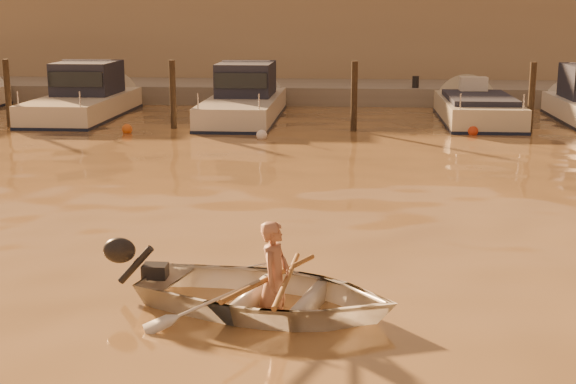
# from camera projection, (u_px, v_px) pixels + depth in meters

# --- Properties ---
(ground_plane) EXTENTS (160.00, 160.00, 0.00)m
(ground_plane) POSITION_uv_depth(u_px,v_px,m) (366.00, 299.00, 9.85)
(ground_plane) COLOR olive
(ground_plane) RESTS_ON ground
(dinghy) EXTENTS (3.57, 2.94, 0.64)m
(dinghy) POSITION_uv_depth(u_px,v_px,m) (267.00, 294.00, 9.44)
(dinghy) COLOR silver
(dinghy) RESTS_ON ground_plane
(person) EXTENTS (0.45, 0.58, 1.40)m
(person) POSITION_uv_depth(u_px,v_px,m) (275.00, 279.00, 9.36)
(person) COLOR #A46A52
(person) RESTS_ON dinghy
(outboard_motor) EXTENTS (0.97, 0.61, 0.70)m
(outboard_motor) POSITION_uv_depth(u_px,v_px,m) (154.00, 274.00, 9.91)
(outboard_motor) COLOR black
(outboard_motor) RESTS_ON dinghy
(oar_port) EXTENTS (0.15, 2.10, 0.13)m
(oar_port) POSITION_uv_depth(u_px,v_px,m) (287.00, 279.00, 9.31)
(oar_port) COLOR brown
(oar_port) RESTS_ON dinghy
(oar_starboard) EXTENTS (0.93, 1.94, 0.13)m
(oar_starboard) POSITION_uv_depth(u_px,v_px,m) (271.00, 277.00, 9.38)
(oar_starboard) COLOR brown
(oar_starboard) RESTS_ON dinghy
(moored_boat_1) EXTENTS (2.30, 6.82, 1.75)m
(moored_boat_1) POSITION_uv_depth(u_px,v_px,m) (83.00, 98.00, 25.96)
(moored_boat_1) COLOR beige
(moored_boat_1) RESTS_ON ground_plane
(moored_boat_2) EXTENTS (2.16, 7.28, 1.75)m
(moored_boat_2) POSITION_uv_depth(u_px,v_px,m) (244.00, 99.00, 25.54)
(moored_boat_2) COLOR beige
(moored_boat_2) RESTS_ON ground_plane
(moored_boat_3) EXTENTS (2.17, 6.23, 0.95)m
(moored_boat_3) POSITION_uv_depth(u_px,v_px,m) (477.00, 114.00, 25.04)
(moored_boat_3) COLOR beige
(moored_boat_3) RESTS_ON ground_plane
(piling_0) EXTENTS (0.18, 0.18, 2.20)m
(piling_0) POSITION_uv_depth(u_px,v_px,m) (8.00, 96.00, 23.89)
(piling_0) COLOR #2D2319
(piling_0) RESTS_ON ground_plane
(piling_1) EXTENTS (0.18, 0.18, 2.20)m
(piling_1) POSITION_uv_depth(u_px,v_px,m) (173.00, 98.00, 23.48)
(piling_1) COLOR #2D2319
(piling_1) RESTS_ON ground_plane
(piling_2) EXTENTS (0.18, 0.18, 2.20)m
(piling_2) POSITION_uv_depth(u_px,v_px,m) (354.00, 100.00, 23.06)
(piling_2) COLOR #2D2319
(piling_2) RESTS_ON ground_plane
(piling_3) EXTENTS (0.18, 0.18, 2.20)m
(piling_3) POSITION_uv_depth(u_px,v_px,m) (531.00, 101.00, 22.66)
(piling_3) COLOR #2D2319
(piling_3) RESTS_ON ground_plane
(fender_b) EXTENTS (0.30, 0.30, 0.30)m
(fender_b) POSITION_uv_depth(u_px,v_px,m) (127.00, 129.00, 22.86)
(fender_b) COLOR #D45C18
(fender_b) RESTS_ON ground_plane
(fender_c) EXTENTS (0.30, 0.30, 0.30)m
(fender_c) POSITION_uv_depth(u_px,v_px,m) (262.00, 135.00, 21.79)
(fender_c) COLOR white
(fender_c) RESTS_ON ground_plane
(fender_d) EXTENTS (0.30, 0.30, 0.30)m
(fender_d) POSITION_uv_depth(u_px,v_px,m) (473.00, 131.00, 22.50)
(fender_d) COLOR red
(fender_d) RESTS_ON ground_plane
(quay) EXTENTS (52.00, 4.00, 1.00)m
(quay) POSITION_uv_depth(u_px,v_px,m) (359.00, 97.00, 30.69)
(quay) COLOR gray
(quay) RESTS_ON ground_plane
(waterfront_building) EXTENTS (46.00, 7.00, 4.80)m
(waterfront_building) POSITION_uv_depth(u_px,v_px,m) (360.00, 32.00, 35.52)
(waterfront_building) COLOR #9E8466
(waterfront_building) RESTS_ON quay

